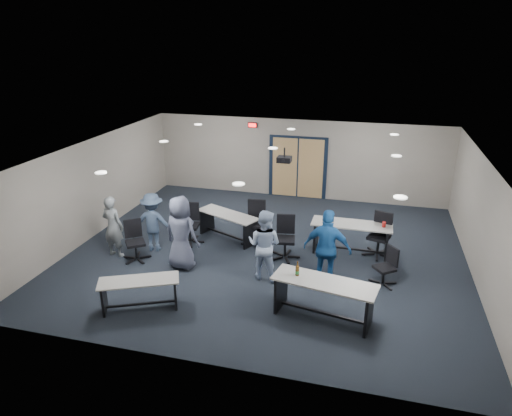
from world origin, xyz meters
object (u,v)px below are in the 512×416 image
(table_front_right, at_px, (323,293))
(chair_back_a, at_px, (189,224))
(chair_back_d, at_px, (379,235))
(person_back, at_px, (153,222))
(table_back_right, at_px, (351,233))
(person_navy, at_px, (327,249))
(table_front_left, at_px, (139,289))
(person_plaid, at_px, (181,233))
(chair_loose_right, at_px, (384,267))
(chair_loose_left, at_px, (135,241))
(chair_back_b, at_px, (255,223))
(person_gray, at_px, (113,226))
(table_back_left, at_px, (228,222))
(chair_back_c, at_px, (285,238))
(person_lightblue, at_px, (264,245))

(table_front_right, distance_m, chair_back_a, 4.71)
(chair_back_a, height_order, chair_back_d, chair_back_d)
(chair_back_d, distance_m, person_back, 5.84)
(table_back_right, distance_m, person_navy, 1.89)
(table_front_left, bearing_deg, person_plaid, 61.08)
(chair_loose_right, height_order, person_back, person_back)
(table_front_right, relative_size, table_back_right, 1.05)
(chair_back_a, bearing_deg, chair_loose_left, -134.54)
(chair_back_a, relative_size, chair_back_b, 0.94)
(person_navy, bearing_deg, person_gray, 4.54)
(table_back_right, height_order, person_gray, person_gray)
(person_navy, xyz_separation_m, person_back, (-4.59, 0.67, -0.13))
(table_back_right, bearing_deg, chair_back_d, 1.86)
(chair_back_a, relative_size, person_gray, 0.68)
(table_front_right, bearing_deg, chair_back_d, 82.11)
(table_back_right, bearing_deg, chair_back_b, -178.46)
(table_back_left, distance_m, person_gray, 3.04)
(person_back, bearing_deg, person_plaid, 136.28)
(table_front_right, bearing_deg, chair_back_a, 157.08)
(chair_back_d, height_order, person_plaid, person_plaid)
(table_front_right, bearing_deg, chair_back_c, 128.22)
(chair_back_a, height_order, person_lightblue, person_lightblue)
(table_front_right, distance_m, table_back_left, 4.35)
(chair_loose_left, bearing_deg, chair_back_d, -19.77)
(chair_back_b, xyz_separation_m, person_gray, (-3.29, -1.64, 0.22))
(person_lightblue, bearing_deg, table_front_right, 150.28)
(chair_back_a, bearing_deg, person_navy, -27.30)
(chair_back_d, height_order, person_gray, person_gray)
(table_back_left, distance_m, chair_back_a, 1.06)
(chair_back_b, bearing_deg, table_front_left, -116.28)
(table_back_left, bearing_deg, chair_back_d, 23.71)
(table_back_left, xyz_separation_m, person_plaid, (-0.56, -1.86, 0.41))
(chair_loose_right, bearing_deg, table_front_right, -73.33)
(table_front_right, relative_size, chair_loose_right, 2.33)
(table_back_right, bearing_deg, table_back_left, -179.91)
(chair_loose_right, xyz_separation_m, person_lightblue, (-2.71, -0.35, 0.38))
(table_back_left, xyz_separation_m, chair_back_c, (1.77, -0.76, 0.05))
(table_front_right, relative_size, person_lightblue, 1.28)
(chair_loose_left, xyz_separation_m, person_lightblue, (3.34, -0.03, 0.33))
(table_front_left, distance_m, table_back_right, 5.51)
(table_back_left, xyz_separation_m, chair_back_b, (0.80, -0.07, 0.08))
(chair_back_d, xyz_separation_m, person_navy, (-1.13, -1.82, 0.35))
(table_back_left, bearing_deg, chair_back_a, -125.89)
(table_back_right, bearing_deg, chair_loose_left, -160.48)
(chair_back_a, relative_size, chair_loose_left, 1.07)
(person_plaid, bearing_deg, person_navy, -167.77)
(chair_back_d, bearing_deg, table_back_left, -161.94)
(chair_back_a, distance_m, person_gray, 1.99)
(person_plaid, distance_m, person_back, 1.31)
(person_navy, bearing_deg, person_back, -2.57)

